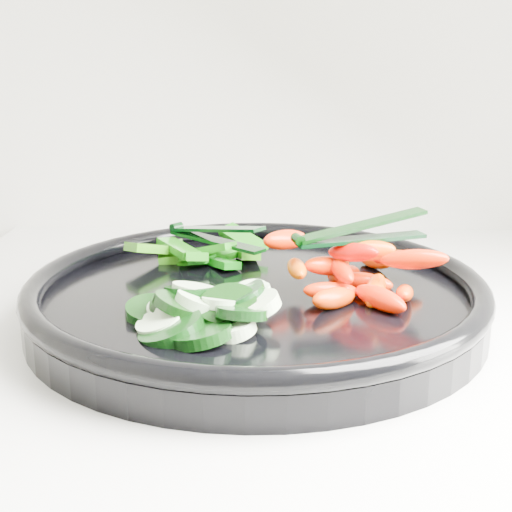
{
  "coord_description": "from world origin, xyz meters",
  "views": [
    {
      "loc": [
        -0.69,
        1.13,
        1.15
      ],
      "look_at": [
        -0.7,
        1.68,
        0.99
      ],
      "focal_mm": 50.0,
      "sensor_mm": 36.0,
      "label": 1
    }
  ],
  "objects": [
    {
      "name": "cucumber_pile",
      "position": [
        -0.74,
        1.62,
        0.96
      ],
      "size": [
        0.13,
        0.12,
        0.04
      ],
      "color": "black",
      "rests_on": "veggie_tray"
    },
    {
      "name": "tong_pepper",
      "position": [
        -0.74,
        1.77,
        0.98
      ],
      "size": [
        0.1,
        0.09,
        0.02
      ],
      "color": "black",
      "rests_on": "pepper_pile"
    },
    {
      "name": "carrot_pile",
      "position": [
        -0.62,
        1.69,
        0.97
      ],
      "size": [
        0.15,
        0.15,
        0.05
      ],
      "color": "#FD5A00",
      "rests_on": "veggie_tray"
    },
    {
      "name": "veggie_tray",
      "position": [
        -0.7,
        1.68,
        0.95
      ],
      "size": [
        0.38,
        0.38,
        0.04
      ],
      "color": "black",
      "rests_on": "counter"
    },
    {
      "name": "pepper_pile",
      "position": [
        -0.75,
        1.77,
        0.96
      ],
      "size": [
        0.13,
        0.1,
        0.04
      ],
      "color": "#096109",
      "rests_on": "veggie_tray"
    },
    {
      "name": "tong_carrot",
      "position": [
        -0.62,
        1.69,
        1.0
      ],
      "size": [
        0.11,
        0.05,
        0.02
      ],
      "color": "black",
      "rests_on": "carrot_pile"
    }
  ]
}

